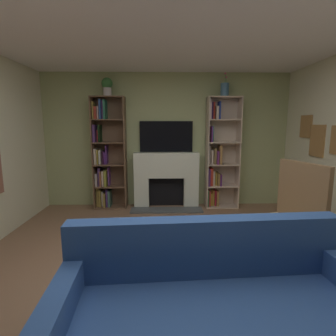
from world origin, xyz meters
TOP-DOWN VIEW (x-y plane):
  - ground_plane at (0.00, 0.00)m, footprint 6.42×6.42m
  - wall_back_accent at (0.00, 2.70)m, footprint 4.76×0.06m
  - ceiling at (0.00, 0.00)m, footprint 4.76×5.47m
  - fireplace at (0.00, 2.54)m, footprint 1.33×0.56m
  - tv at (0.00, 2.64)m, footprint 1.00×0.06m
  - bookshelf_left at (-1.14, 2.56)m, footprint 0.61×0.31m
  - bookshelf_right at (0.99, 2.55)m, footprint 0.61×0.32m
  - potted_plant at (-1.06, 2.52)m, footprint 0.20×0.20m
  - vase_with_flowers at (1.06, 2.52)m, footprint 0.15×0.15m
  - couch at (0.28, -0.86)m, footprint 2.15×1.07m
  - armchair at (1.30, 0.34)m, footprint 0.81×0.84m

SIDE VIEW (x-z plane):
  - ground_plane at x=0.00m, z-range 0.00..0.00m
  - couch at x=0.28m, z-range -0.15..0.73m
  - armchair at x=1.30m, z-range -0.03..1.15m
  - fireplace at x=0.00m, z-range 0.04..1.09m
  - bookshelf_left at x=-1.14m, z-range -0.06..2.02m
  - bookshelf_right at x=0.99m, z-range -0.06..2.02m
  - wall_back_accent at x=0.00m, z-range 0.00..2.53m
  - tv at x=0.00m, z-range 1.06..1.64m
  - vase_with_flowers at x=1.06m, z-range 1.99..2.41m
  - potted_plant at x=-1.06m, z-range 2.10..2.43m
  - ceiling at x=0.00m, z-range 2.53..2.59m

